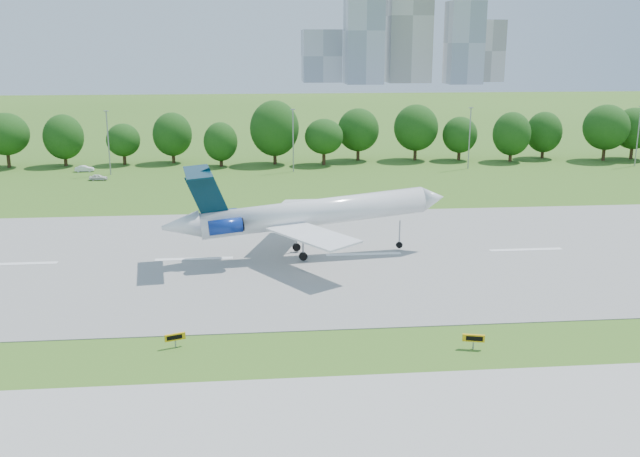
% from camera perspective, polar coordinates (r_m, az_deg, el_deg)
% --- Properties ---
extents(ground, '(600.00, 600.00, 0.00)m').
position_cam_1_polar(ground, '(61.10, -11.80, -9.37)').
color(ground, '#305616').
rests_on(ground, ground).
extents(runway, '(400.00, 45.00, 0.08)m').
position_cam_1_polar(runway, '(84.45, -10.04, -2.43)').
color(runway, gray).
rests_on(runway, ground).
extents(tree_line, '(288.40, 8.40, 10.40)m').
position_cam_1_polar(tree_line, '(148.80, -8.22, 7.45)').
color(tree_line, '#382314').
rests_on(tree_line, ground).
extents(light_poles, '(175.90, 0.25, 12.19)m').
position_cam_1_polar(light_poles, '(139.02, -9.44, 6.96)').
color(light_poles, gray).
rests_on(light_poles, ground).
extents(skyline, '(127.00, 52.00, 80.00)m').
position_cam_1_polar(skyline, '(455.74, 6.56, 15.35)').
color(skyline, '#B2B2B7').
rests_on(skyline, ground).
extents(airliner, '(33.85, 24.40, 10.96)m').
position_cam_1_polar(airliner, '(82.71, -1.59, 1.23)').
color(airliner, white).
rests_on(airliner, ground).
extents(taxi_sign_centre, '(1.69, 0.77, 1.21)m').
position_cam_1_polar(taxi_sign_centre, '(60.89, -11.52, -8.52)').
color(taxi_sign_centre, gray).
rests_on(taxi_sign_centre, ground).
extents(taxi_sign_right, '(1.81, 0.65, 1.28)m').
position_cam_1_polar(taxi_sign_right, '(60.70, 12.19, -8.59)').
color(taxi_sign_right, gray).
rests_on(taxi_sign_right, ground).
extents(service_vehicle_a, '(3.67, 1.47, 1.19)m').
position_cam_1_polar(service_vehicle_a, '(147.05, -18.33, 4.56)').
color(service_vehicle_a, white).
rests_on(service_vehicle_a, ground).
extents(service_vehicle_b, '(3.29, 1.44, 1.10)m').
position_cam_1_polar(service_vehicle_b, '(137.09, -17.31, 3.93)').
color(service_vehicle_b, silver).
rests_on(service_vehicle_b, ground).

